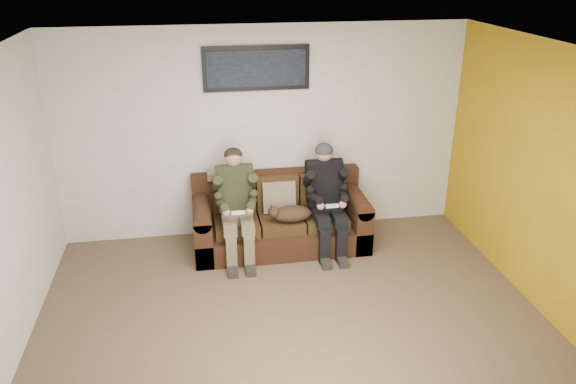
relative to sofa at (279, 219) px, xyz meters
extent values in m
plane|color=brown|center=(-0.12, -1.82, -0.32)|extent=(5.00, 5.00, 0.00)
plane|color=silver|center=(-0.12, -1.82, 2.28)|extent=(5.00, 5.00, 0.00)
plane|color=beige|center=(-0.12, 0.43, 0.98)|extent=(5.00, 0.00, 5.00)
plane|color=beige|center=(2.38, -1.82, 0.98)|extent=(0.00, 4.50, 4.50)
plane|color=#B08611|center=(2.37, -1.82, 0.98)|extent=(0.00, 4.50, 4.50)
cube|color=#321B0F|center=(0.00, -0.07, -0.18)|extent=(2.09, 0.90, 0.28)
cube|color=#321B0F|center=(0.00, 0.28, 0.25)|extent=(2.09, 0.19, 0.57)
cube|color=#321B0F|center=(-0.94, -0.07, -0.04)|extent=(0.21, 0.90, 0.57)
cube|color=#321B0F|center=(0.94, -0.07, -0.04)|extent=(0.21, 0.90, 0.57)
cylinder|color=#321B0F|center=(-0.94, -0.07, 0.25)|extent=(0.21, 0.90, 0.21)
cylinder|color=#321B0F|center=(0.94, -0.07, 0.25)|extent=(0.21, 0.90, 0.21)
cube|color=#3B2812|center=(-0.54, -0.12, 0.03)|extent=(0.52, 0.57, 0.13)
cube|color=#3B2812|center=(-0.54, 0.15, 0.30)|extent=(0.52, 0.13, 0.42)
cube|color=#3B2812|center=(0.00, -0.12, 0.03)|extent=(0.52, 0.57, 0.13)
cube|color=#3B2812|center=(0.00, 0.15, 0.30)|extent=(0.52, 0.13, 0.42)
cube|color=#3B2812|center=(0.54, -0.12, 0.03)|extent=(0.52, 0.57, 0.13)
cube|color=#3B2812|center=(0.54, 0.15, 0.30)|extent=(0.52, 0.13, 0.42)
cube|color=#7E6753|center=(0.00, 0.04, 0.28)|extent=(0.40, 0.19, 0.39)
cube|color=tan|center=(-0.63, 0.26, 0.53)|extent=(0.43, 0.21, 0.08)
cube|color=brown|center=(-0.54, -0.15, 0.16)|extent=(0.36, 0.30, 0.14)
cube|color=#282C1A|center=(-0.54, -0.05, 0.46)|extent=(0.40, 0.30, 0.53)
cylinder|color=#282C1A|center=(-0.54, -0.03, 0.67)|extent=(0.44, 0.18, 0.18)
sphere|color=#A6745F|center=(-0.54, -0.01, 0.83)|extent=(0.21, 0.21, 0.21)
cube|color=brown|center=(-0.64, -0.35, 0.15)|extent=(0.15, 0.42, 0.13)
cube|color=brown|center=(-0.44, -0.35, 0.15)|extent=(0.15, 0.42, 0.13)
cube|color=brown|center=(-0.64, -0.55, -0.11)|extent=(0.12, 0.13, 0.42)
cube|color=brown|center=(-0.44, -0.55, -0.11)|extent=(0.12, 0.13, 0.42)
cube|color=black|center=(-0.64, -0.63, -0.28)|extent=(0.11, 0.26, 0.08)
cube|color=black|center=(-0.44, -0.63, -0.28)|extent=(0.11, 0.26, 0.08)
cylinder|color=#282C1A|center=(-0.74, -0.12, 0.56)|extent=(0.11, 0.30, 0.28)
cylinder|color=#282C1A|center=(-0.34, -0.12, 0.56)|extent=(0.11, 0.30, 0.28)
cylinder|color=#282C1A|center=(-0.71, -0.34, 0.40)|extent=(0.14, 0.32, 0.15)
cylinder|color=#282C1A|center=(-0.37, -0.34, 0.40)|extent=(0.14, 0.32, 0.15)
sphere|color=#A6745F|center=(-0.67, -0.46, 0.35)|extent=(0.09, 0.09, 0.09)
sphere|color=#A6745F|center=(-0.41, -0.46, 0.35)|extent=(0.09, 0.09, 0.09)
cube|color=white|center=(-0.54, -0.48, 0.35)|extent=(0.15, 0.04, 0.03)
ellipsoid|color=black|center=(-0.54, 0.00, 0.86)|extent=(0.22, 0.22, 0.17)
cube|color=black|center=(0.54, -0.15, 0.16)|extent=(0.36, 0.30, 0.14)
cube|color=black|center=(0.54, -0.05, 0.46)|extent=(0.40, 0.30, 0.53)
cylinder|color=black|center=(0.54, -0.03, 0.67)|extent=(0.44, 0.18, 0.18)
sphere|color=tan|center=(0.54, -0.01, 0.83)|extent=(0.21, 0.21, 0.21)
cube|color=black|center=(0.44, -0.35, 0.15)|extent=(0.15, 0.42, 0.13)
cube|color=black|center=(0.64, -0.35, 0.15)|extent=(0.15, 0.42, 0.13)
cube|color=black|center=(0.44, -0.55, -0.11)|extent=(0.12, 0.13, 0.42)
cube|color=black|center=(0.64, -0.55, -0.11)|extent=(0.12, 0.13, 0.42)
cube|color=black|center=(0.44, -0.63, -0.28)|extent=(0.11, 0.26, 0.08)
cube|color=black|center=(0.64, -0.63, -0.28)|extent=(0.11, 0.26, 0.08)
cylinder|color=black|center=(0.34, -0.12, 0.56)|extent=(0.11, 0.30, 0.28)
cylinder|color=black|center=(0.74, -0.12, 0.56)|extent=(0.11, 0.30, 0.28)
cylinder|color=black|center=(0.37, -0.34, 0.40)|extent=(0.14, 0.32, 0.15)
cylinder|color=black|center=(0.71, -0.34, 0.40)|extent=(0.14, 0.32, 0.15)
sphere|color=tan|center=(0.41, -0.46, 0.35)|extent=(0.09, 0.09, 0.09)
sphere|color=tan|center=(0.67, -0.46, 0.35)|extent=(0.09, 0.09, 0.09)
cube|color=white|center=(0.54, -0.48, 0.35)|extent=(0.15, 0.04, 0.03)
ellipsoid|color=black|center=(0.54, -0.01, 0.86)|extent=(0.22, 0.22, 0.19)
ellipsoid|color=#462D1B|center=(0.11, -0.27, 0.19)|extent=(0.47, 0.26, 0.19)
sphere|color=#462D1B|center=(-0.11, -0.30, 0.24)|extent=(0.14, 0.14, 0.14)
cone|color=#462D1B|center=(-0.13, -0.33, 0.31)|extent=(0.04, 0.04, 0.04)
cone|color=#462D1B|center=(-0.13, -0.26, 0.31)|extent=(0.04, 0.04, 0.04)
cylinder|color=#462D1B|center=(0.35, -0.22, 0.15)|extent=(0.26, 0.13, 0.08)
cube|color=black|center=(-0.20, 0.40, 1.78)|extent=(1.25, 0.04, 0.52)
cube|color=black|center=(-0.20, 0.37, 1.78)|extent=(1.15, 0.01, 0.42)
camera|label=1|loc=(-0.94, -6.13, 3.02)|focal=35.00mm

